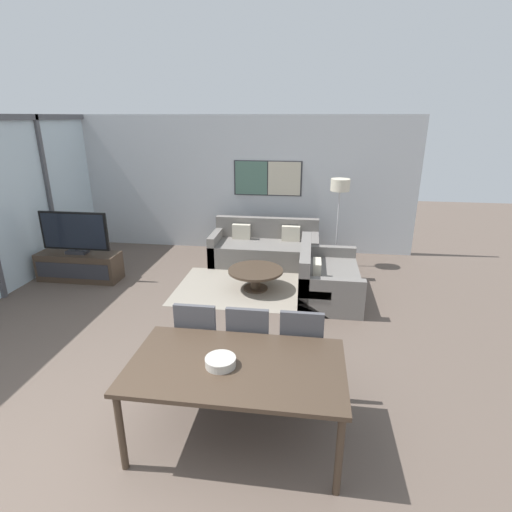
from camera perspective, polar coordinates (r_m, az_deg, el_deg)
The scene contains 14 objects.
ground_plane at distance 3.89m, azimuth -22.22°, elevation -27.74°, with size 24.00×24.00×0.00m, color brown.
wall_back at distance 8.57m, azimuth -3.03°, elevation 10.19°, with size 7.51×0.09×2.80m.
area_rug at distance 6.77m, azimuth -0.06°, elevation -4.72°, with size 2.68×1.67×0.01m.
tv_console at distance 7.74m, azimuth -23.89°, elevation -1.35°, with size 1.44×0.47×0.49m.
television at distance 7.56m, azimuth -24.51°, elevation 3.03°, with size 1.22×0.20×0.74m.
sofa_main at distance 7.94m, azimuth 1.30°, elevation 1.05°, with size 2.08×0.95×0.83m.
sofa_side at distance 6.54m, azimuth 9.65°, elevation -3.35°, with size 0.95×1.64×0.83m.
coffee_table at distance 6.66m, azimuth -0.06°, elevation -2.64°, with size 0.91×0.91×0.36m.
dining_table at distance 3.56m, azimuth -2.83°, elevation -16.04°, with size 1.85×1.05×0.78m.
dining_chair_left at distance 4.34m, azimuth -8.11°, elevation -11.80°, with size 0.46×0.46×1.00m.
dining_chair_centre at distance 4.23m, azimuth -0.98°, elevation -12.47°, with size 0.46×0.46×1.00m.
dining_chair_right at distance 4.20m, azimuth 6.44°, elevation -12.92°, with size 0.46×0.46×1.00m.
fruit_bowl at distance 3.48m, azimuth -5.09°, elevation -14.74°, with size 0.26×0.26×0.08m.
floor_lamp at distance 7.60m, azimuth 11.88°, elevation 8.93°, with size 0.35×0.35×1.69m.
Camera 1 is at (1.62, -2.21, 2.77)m, focal length 28.00 mm.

